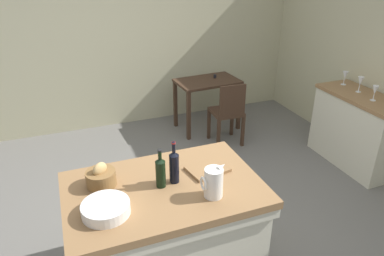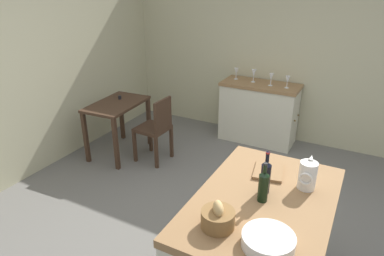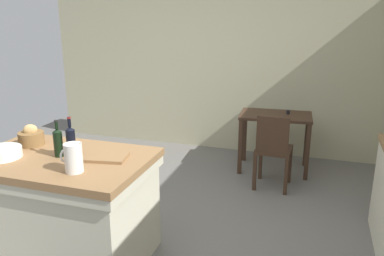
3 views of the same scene
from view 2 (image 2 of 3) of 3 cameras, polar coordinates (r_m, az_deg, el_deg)
name	(u,v)px [view 2 (image 2 of 3)]	position (r m, az deg, el deg)	size (l,w,h in m)	color
ground_plane	(214,232)	(3.61, 3.68, -16.91)	(6.76, 6.76, 0.00)	#66635E
wall_back	(16,74)	(4.58, -27.22, 7.95)	(5.32, 0.12, 2.60)	#B7B28E
wall_right	(291,55)	(5.33, 16.03, 11.58)	(0.12, 5.20, 2.60)	#B7B28E
island_table	(259,245)	(2.79, 11.12, -18.58)	(1.42, 0.93, 0.91)	olive
side_cabinet	(258,112)	(5.32, 10.97, 2.55)	(0.52, 1.15, 0.91)	olive
writing_desk	(117,111)	(4.88, -12.29, 2.72)	(0.94, 0.62, 0.81)	#3D281C
wooden_chair	(156,127)	(4.63, -6.00, 0.11)	(0.42, 0.42, 0.91)	#3D281C
pitcher	(308,175)	(2.68, 18.63, -7.43)	(0.17, 0.13, 0.26)	silver
wash_bowl	(268,241)	(2.15, 12.54, -17.80)	(0.31, 0.31, 0.08)	silver
bread_basket	(218,218)	(2.22, 4.31, -14.63)	(0.21, 0.21, 0.19)	brown
cutting_board	(269,171)	(2.85, 12.60, -6.94)	(0.30, 0.23, 0.02)	olive
wine_bottle_dark	(266,176)	(2.54, 12.11, -7.83)	(0.07, 0.07, 0.33)	black
wine_bottle_amber	(263,186)	(2.45, 11.76, -9.36)	(0.07, 0.07, 0.30)	black
wine_glass_far_left	(287,80)	(5.02, 15.56, 7.71)	(0.07, 0.07, 0.17)	white
wine_glass_left	(271,77)	(5.07, 13.00, 8.20)	(0.07, 0.07, 0.18)	white
wine_glass_middle	(254,73)	(5.20, 10.20, 8.90)	(0.07, 0.07, 0.19)	white
wine_glass_right	(236,72)	(5.31, 7.36, 9.28)	(0.07, 0.07, 0.17)	white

